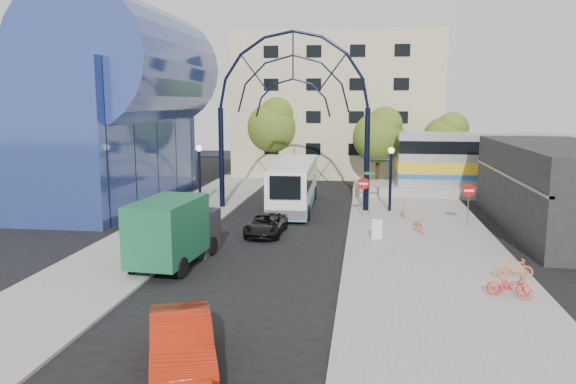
# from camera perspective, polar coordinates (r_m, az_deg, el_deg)

# --- Properties ---
(ground) EXTENTS (120.00, 120.00, 0.00)m
(ground) POSITION_cam_1_polar(r_m,az_deg,el_deg) (25.40, -3.62, -7.80)
(ground) COLOR black
(ground) RESTS_ON ground
(sidewalk_east) EXTENTS (8.00, 56.00, 0.12)m
(sidewalk_east) POSITION_cam_1_polar(r_m,az_deg,el_deg) (28.91, 13.84, -5.82)
(sidewalk_east) COLOR gray
(sidewalk_east) RESTS_ON ground
(plaza_west) EXTENTS (5.00, 50.00, 0.12)m
(plaza_west) POSITION_cam_1_polar(r_m,az_deg,el_deg) (32.73, -12.75, -4.03)
(plaza_west) COLOR gray
(plaza_west) RESTS_ON ground
(gateway_arch) EXTENTS (13.64, 0.44, 12.10)m
(gateway_arch) POSITION_cam_1_polar(r_m,az_deg,el_deg) (38.13, 0.50, 10.89)
(gateway_arch) COLOR black
(gateway_arch) RESTS_ON ground
(stop_sign) EXTENTS (0.80, 0.07, 2.50)m
(stop_sign) POSITION_cam_1_polar(r_m,az_deg,el_deg) (36.20, 7.64, 0.48)
(stop_sign) COLOR slate
(stop_sign) RESTS_ON sidewalk_east
(do_not_enter_sign) EXTENTS (0.76, 0.07, 2.48)m
(do_not_enter_sign) POSITION_cam_1_polar(r_m,az_deg,el_deg) (34.77, 17.89, -0.27)
(do_not_enter_sign) COLOR slate
(do_not_enter_sign) RESTS_ON sidewalk_east
(street_name_sign) EXTENTS (0.70, 0.70, 2.80)m
(street_name_sign) POSITION_cam_1_polar(r_m,az_deg,el_deg) (36.78, 8.27, 0.82)
(street_name_sign) COLOR slate
(street_name_sign) RESTS_ON sidewalk_east
(sandwich_board) EXTENTS (0.55, 0.61, 0.99)m
(sandwich_board) POSITION_cam_1_polar(r_m,az_deg,el_deg) (30.51, 9.02, -3.56)
(sandwich_board) COLOR white
(sandwich_board) RESTS_ON sidewalk_east
(transit_hall) EXTENTS (16.50, 18.00, 14.50)m
(transit_hall) POSITION_cam_1_polar(r_m,az_deg,el_deg) (43.75, -19.81, 7.70)
(transit_hall) COLOR #2E428E
(transit_hall) RESTS_ON ground
(commercial_block_east) EXTENTS (6.00, 16.00, 5.00)m
(commercial_block_east) POSITION_cam_1_polar(r_m,az_deg,el_deg) (35.91, 25.80, 0.39)
(commercial_block_east) COLOR black
(commercial_block_east) RESTS_ON ground
(apartment_block) EXTENTS (20.00, 12.10, 14.00)m
(apartment_block) POSITION_cam_1_polar(r_m,az_deg,el_deg) (58.84, 5.12, 8.73)
(apartment_block) COLOR #C7BC8A
(apartment_block) RESTS_ON ground
(train_platform) EXTENTS (32.00, 5.00, 0.80)m
(train_platform) POSITION_cam_1_polar(r_m,az_deg,el_deg) (48.73, 25.84, -0.03)
(train_platform) COLOR gray
(train_platform) RESTS_ON ground
(train_car) EXTENTS (25.10, 3.05, 4.20)m
(train_car) POSITION_cam_1_polar(r_m,az_deg,el_deg) (48.43, 26.05, 2.89)
(train_car) COLOR #B7B7BC
(train_car) RESTS_ON train_platform
(tree_north_a) EXTENTS (4.48, 4.48, 7.00)m
(tree_north_a) POSITION_cam_1_polar(r_m,az_deg,el_deg) (49.82, 9.33, 5.82)
(tree_north_a) COLOR #382314
(tree_north_a) RESTS_ON ground
(tree_north_b) EXTENTS (5.12, 5.12, 8.00)m
(tree_north_b) POSITION_cam_1_polar(r_m,az_deg,el_deg) (54.48, -1.41, 6.90)
(tree_north_b) COLOR #382314
(tree_north_b) RESTS_ON ground
(tree_north_c) EXTENTS (4.16, 4.16, 6.50)m
(tree_north_c) POSITION_cam_1_polar(r_m,az_deg,el_deg) (52.32, 15.88, 5.38)
(tree_north_c) COLOR #382314
(tree_north_c) RESTS_ON ground
(city_bus) EXTENTS (3.10, 11.84, 3.22)m
(city_bus) POSITION_cam_1_polar(r_m,az_deg,el_deg) (39.49, 0.62, 0.83)
(city_bus) COLOR white
(city_bus) RESTS_ON ground
(green_truck) EXTENTS (2.78, 6.38, 3.14)m
(green_truck) POSITION_cam_1_polar(r_m,az_deg,el_deg) (26.23, -11.36, -3.87)
(green_truck) COLOR black
(green_truck) RESTS_ON ground
(black_suv) EXTENTS (2.05, 4.28, 1.18)m
(black_suv) POSITION_cam_1_polar(r_m,az_deg,el_deg) (31.60, -2.25, -3.30)
(black_suv) COLOR black
(black_suv) RESTS_ON ground
(red_sedan) EXTENTS (3.26, 5.10, 1.59)m
(red_sedan) POSITION_cam_1_polar(r_m,az_deg,el_deg) (16.34, -10.78, -14.85)
(red_sedan) COLOR #AC1F0A
(red_sedan) RESTS_ON ground
(bike_near_a) EXTENTS (0.93, 1.62, 0.80)m
(bike_near_a) POSITION_cam_1_polar(r_m,az_deg,el_deg) (32.67, 13.12, -3.24)
(bike_near_a) COLOR #FF5133
(bike_near_a) RESTS_ON sidewalk_east
(bike_near_b) EXTENTS (0.56, 1.56, 0.92)m
(bike_near_b) POSITION_cam_1_polar(r_m,az_deg,el_deg) (36.75, 11.71, -1.73)
(bike_near_b) COLOR orange
(bike_near_b) RESTS_ON sidewalk_east
(bike_far_a) EXTENTS (1.73, 1.04, 0.86)m
(bike_far_a) POSITION_cam_1_polar(r_m,az_deg,el_deg) (22.87, 21.69, -8.94)
(bike_far_a) COLOR #EE3D2F
(bike_far_a) RESTS_ON sidewalk_east
(bike_far_b) EXTENTS (1.48, 0.43, 0.89)m
(bike_far_b) POSITION_cam_1_polar(r_m,az_deg,el_deg) (25.30, 22.06, -7.21)
(bike_far_b) COLOR orange
(bike_far_b) RESTS_ON sidewalk_east
(bike_far_c) EXTENTS (1.66, 0.75, 0.84)m
(bike_far_c) POSITION_cam_1_polar(r_m,az_deg,el_deg) (23.08, 21.49, -8.78)
(bike_far_c) COLOR red
(bike_far_c) RESTS_ON sidewalk_east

